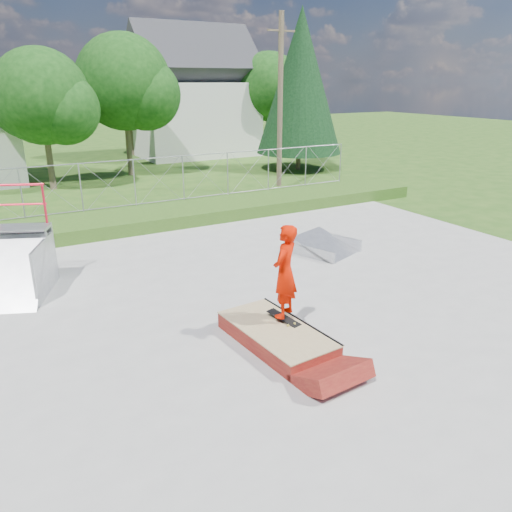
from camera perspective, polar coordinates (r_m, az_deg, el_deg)
The scene contains 15 objects.
ground at distance 11.14m, azimuth 2.46°, elevation -7.87°, with size 120.00×120.00×0.00m, color #274E16.
concrete_pad at distance 11.13m, azimuth 2.46°, elevation -7.78°, with size 20.00×16.00×0.04m, color #9B9B98.
grass_berm at distance 19.26m, azimuth -12.60°, elevation 4.33°, with size 24.00×3.00×0.50m, color #274E16.
grind_box at distance 10.27m, azimuth 2.32°, elevation -9.15°, with size 1.46×2.70×0.39m.
flat_bank_ramp at distance 15.71m, azimuth 8.01°, elevation 1.20°, with size 1.61×1.71×0.49m, color #A0A1A7, non-canonical shape.
skateboard at distance 10.46m, azimuth 3.20°, elevation -7.12°, with size 0.22×0.80×0.02m, color black.
skater at distance 10.07m, azimuth 3.30°, elevation -2.17°, with size 0.71×0.46×1.94m, color red.
chain_link_fence at distance 19.95m, azimuth -13.72°, elevation 8.15°, with size 20.00×0.06×1.80m, color #94959C, non-canonical shape.
gable_house at distance 37.25m, azimuth -7.19°, elevation 17.28°, with size 8.40×6.08×8.94m.
utility_pole at distance 24.08m, azimuth 2.77°, elevation 16.74°, with size 0.24×0.24×8.00m, color brown.
tree_left_near at distance 26.47m, azimuth -22.69°, elevation 16.10°, with size 4.76×4.48×6.65m.
tree_center at distance 29.32m, azimuth -14.20°, elevation 18.33°, with size 5.44×5.12×7.60m.
tree_right_far at distance 37.67m, azimuth 1.93°, elevation 18.51°, with size 5.10×4.80×7.12m.
tree_back_mid at distance 37.76m, azimuth -13.86°, elevation 16.61°, with size 4.08×3.84×5.70m.
conifer_tree at distance 30.70m, azimuth 5.10°, elevation 19.20°, with size 5.04×5.04×9.10m.
Camera 1 is at (-5.27, -8.38, 5.09)m, focal length 35.00 mm.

